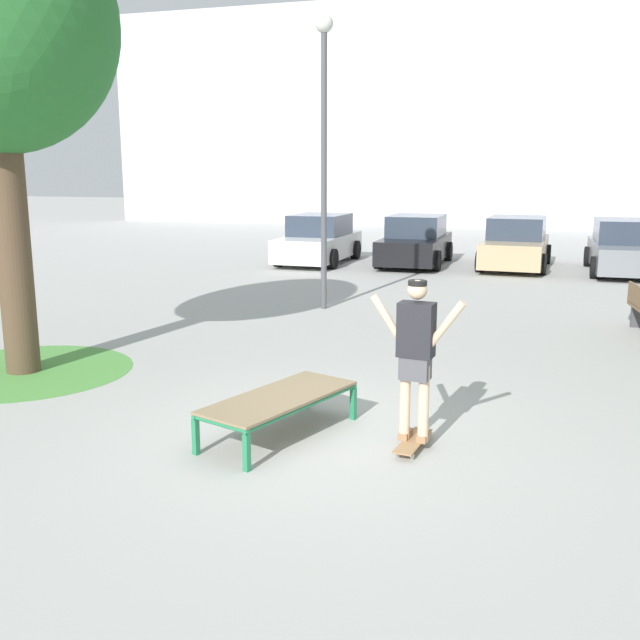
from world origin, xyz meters
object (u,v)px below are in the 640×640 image
skate_box (280,400)px  car_tan (516,244)px  car_grey (624,249)px  light_post (324,121)px  car_white (319,241)px  skateboard (413,441)px  car_black (415,242)px  skater (416,349)px

skate_box → car_tan: size_ratio=0.48×
car_grey → light_post: bearing=-130.9°
skate_box → car_white: 15.09m
skateboard → car_black: size_ratio=0.19×
skate_box → car_grey: car_grey is taller
car_black → light_post: bearing=-94.5°
skate_box → light_post: 8.16m
skateboard → car_grey: 15.12m
car_black → car_grey: bearing=-1.7°
car_grey → car_tan: bearing=174.2°
skate_box → car_grey: bearing=71.8°
skateboard → car_white: size_ratio=0.19×
car_white → car_black: 3.00m
skateboard → skater: bearing=83.1°
skater → car_black: bearing=99.6°
car_black → car_tan: same height
skater → car_white: (-5.50, 14.47, -0.38)m
car_grey → light_post: 10.48m
car_tan → car_grey: bearing=-5.8°
car_white → car_tan: 5.97m
skateboard → car_tan: size_ratio=0.19×
car_tan → car_grey: size_ratio=1.01×
skateboard → car_black: bearing=99.6°
skateboard → skater: skater is taller
skate_box → car_white: bearing=105.5°
skater → car_grey: (3.41, 14.72, -0.38)m
skateboard → skate_box: bearing=-177.4°
skate_box → car_tan: (1.91, 15.08, 0.28)m
skater → car_black: (-2.53, 14.89, -0.38)m
skate_box → skater: (1.46, 0.07, 0.66)m
light_post → car_grey: bearing=49.1°
skate_box → car_white: size_ratio=0.48×
skater → car_black: 15.11m
skate_box → light_post: size_ratio=0.35×
skater → car_tan: skater is taller
skateboard → car_tan: car_tan is taller
skater → car_black: size_ratio=0.40×
skate_box → car_black: car_black is taller
light_post → car_white: bearing=107.9°
skater → car_tan: bearing=88.3°
skateboard → car_tan: (0.44, 15.02, 0.61)m
car_white → light_post: light_post is taller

